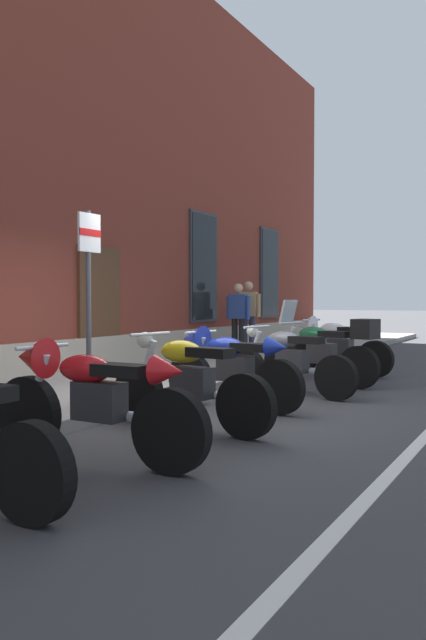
{
  "coord_description": "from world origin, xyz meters",
  "views": [
    {
      "loc": [
        -6.71,
        -4.3,
        1.36
      ],
      "look_at": [
        0.91,
        -0.08,
        1.07
      ],
      "focal_mm": 34.62,
      "sensor_mm": 36.0,
      "label": 1
    }
  ],
  "objects_px": {
    "pedestrian_blue_top": "(238,314)",
    "pedestrian_tan_coat": "(248,312)",
    "motorcycle_yellow_naked": "(187,383)",
    "motorcycle_green_touring": "(325,350)",
    "motorcycle_white_sport": "(334,343)",
    "parking_sign": "(89,279)",
    "motorcycle_grey_naked": "(288,361)",
    "motorcycle_red_sport": "(87,395)",
    "motorcycle_blue_sport": "(227,364)"
  },
  "relations": [
    {
      "from": "pedestrian_blue_top",
      "to": "motorcycle_red_sport",
      "type": "bearing_deg",
      "value": -161.43
    },
    {
      "from": "pedestrian_tan_coat",
      "to": "parking_sign",
      "type": "distance_m",
      "value": 7.95
    },
    {
      "from": "motorcycle_blue_sport",
      "to": "motorcycle_white_sport",
      "type": "height_order",
      "value": "motorcycle_white_sport"
    },
    {
      "from": "motorcycle_red_sport",
      "to": "motorcycle_yellow_naked",
      "type": "height_order",
      "value": "motorcycle_red_sport"
    },
    {
      "from": "motorcycle_green_touring",
      "to": "motorcycle_white_sport",
      "type": "relative_size",
      "value": 0.99
    },
    {
      "from": "parking_sign",
      "to": "pedestrian_tan_coat",
      "type": "bearing_deg",
      "value": 12.52
    },
    {
      "from": "parking_sign",
      "to": "pedestrian_blue_top",
      "type": "bearing_deg",
      "value": 13.04
    },
    {
      "from": "motorcycle_red_sport",
      "to": "motorcycle_yellow_naked",
      "type": "relative_size",
      "value": 1.06
    },
    {
      "from": "motorcycle_yellow_naked",
      "to": "motorcycle_white_sport",
      "type": "xyz_separation_m",
      "value": [
        5.36,
        0.16,
        0.08
      ]
    },
    {
      "from": "motorcycle_green_touring",
      "to": "pedestrian_tan_coat",
      "type": "height_order",
      "value": "pedestrian_tan_coat"
    },
    {
      "from": "motorcycle_yellow_naked",
      "to": "motorcycle_grey_naked",
      "type": "bearing_deg",
      "value": -0.66
    },
    {
      "from": "motorcycle_green_touring",
      "to": "pedestrian_tan_coat",
      "type": "bearing_deg",
      "value": 39.76
    },
    {
      "from": "motorcycle_yellow_naked",
      "to": "motorcycle_green_touring",
      "type": "relative_size",
      "value": 1.01
    },
    {
      "from": "pedestrian_blue_top",
      "to": "pedestrian_tan_coat",
      "type": "relative_size",
      "value": 0.96
    },
    {
      "from": "motorcycle_grey_naked",
      "to": "motorcycle_red_sport",
      "type": "bearing_deg",
      "value": 178.31
    },
    {
      "from": "motorcycle_grey_naked",
      "to": "pedestrian_tan_coat",
      "type": "xyz_separation_m",
      "value": [
        5.06,
        3.08,
        0.58
      ]
    },
    {
      "from": "motorcycle_grey_naked",
      "to": "pedestrian_tan_coat",
      "type": "distance_m",
      "value": 5.95
    },
    {
      "from": "motorcycle_white_sport",
      "to": "pedestrian_blue_top",
      "type": "relative_size",
      "value": 1.32
    },
    {
      "from": "motorcycle_yellow_naked",
      "to": "motorcycle_blue_sport",
      "type": "xyz_separation_m",
      "value": [
        1.35,
        0.24,
        0.06
      ]
    },
    {
      "from": "motorcycle_green_touring",
      "to": "motorcycle_white_sport",
      "type": "height_order",
      "value": "motorcycle_green_touring"
    },
    {
      "from": "motorcycle_yellow_naked",
      "to": "pedestrian_blue_top",
      "type": "height_order",
      "value": "pedestrian_blue_top"
    },
    {
      "from": "motorcycle_yellow_naked",
      "to": "motorcycle_white_sport",
      "type": "relative_size",
      "value": 0.99
    },
    {
      "from": "motorcycle_grey_naked",
      "to": "pedestrian_blue_top",
      "type": "relative_size",
      "value": 1.32
    },
    {
      "from": "motorcycle_yellow_naked",
      "to": "pedestrian_tan_coat",
      "type": "bearing_deg",
      "value": 21.42
    },
    {
      "from": "parking_sign",
      "to": "motorcycle_green_touring",
      "type": "bearing_deg",
      "value": -21.0
    },
    {
      "from": "motorcycle_white_sport",
      "to": "parking_sign",
      "type": "xyz_separation_m",
      "value": [
        -5.35,
        1.16,
        1.02
      ]
    },
    {
      "from": "motorcycle_red_sport",
      "to": "motorcycle_blue_sport",
      "type": "height_order",
      "value": "motorcycle_red_sport"
    },
    {
      "from": "pedestrian_blue_top",
      "to": "pedestrian_tan_coat",
      "type": "bearing_deg",
      "value": 7.09
    },
    {
      "from": "motorcycle_grey_naked",
      "to": "motorcycle_blue_sport",
      "type": "bearing_deg",
      "value": 168.83
    },
    {
      "from": "motorcycle_blue_sport",
      "to": "pedestrian_tan_coat",
      "type": "bearing_deg",
      "value": 23.66
    },
    {
      "from": "motorcycle_white_sport",
      "to": "pedestrian_blue_top",
      "type": "bearing_deg",
      "value": 58.62
    },
    {
      "from": "motorcycle_white_sport",
      "to": "parking_sign",
      "type": "relative_size",
      "value": 0.93
    },
    {
      "from": "pedestrian_tan_coat",
      "to": "parking_sign",
      "type": "bearing_deg",
      "value": -167.48
    },
    {
      "from": "motorcycle_yellow_naked",
      "to": "pedestrian_tan_coat",
      "type": "relative_size",
      "value": 1.25
    },
    {
      "from": "motorcycle_blue_sport",
      "to": "pedestrian_blue_top",
      "type": "xyz_separation_m",
      "value": [
        5.72,
        2.72,
        0.47
      ]
    },
    {
      "from": "motorcycle_red_sport",
      "to": "motorcycle_green_touring",
      "type": "distance_m",
      "value": 5.37
    },
    {
      "from": "motorcycle_white_sport",
      "to": "motorcycle_grey_naked",
      "type": "bearing_deg",
      "value": -175.86
    },
    {
      "from": "motorcycle_yellow_naked",
      "to": "motorcycle_green_touring",
      "type": "xyz_separation_m",
      "value": [
        3.9,
        -0.17,
        0.07
      ]
    },
    {
      "from": "motorcycle_red_sport",
      "to": "motorcycle_blue_sport",
      "type": "relative_size",
      "value": 1.09
    },
    {
      "from": "motorcycle_blue_sport",
      "to": "parking_sign",
      "type": "height_order",
      "value": "parking_sign"
    },
    {
      "from": "motorcycle_red_sport",
      "to": "pedestrian_blue_top",
      "type": "height_order",
      "value": "pedestrian_blue_top"
    },
    {
      "from": "motorcycle_yellow_naked",
      "to": "pedestrian_blue_top",
      "type": "distance_m",
      "value": 7.68
    },
    {
      "from": "motorcycle_grey_naked",
      "to": "motorcycle_white_sport",
      "type": "height_order",
      "value": "motorcycle_white_sport"
    },
    {
      "from": "motorcycle_red_sport",
      "to": "motorcycle_green_touring",
      "type": "height_order",
      "value": "motorcycle_green_touring"
    },
    {
      "from": "motorcycle_red_sport",
      "to": "parking_sign",
      "type": "relative_size",
      "value": 0.98
    },
    {
      "from": "motorcycle_yellow_naked",
      "to": "parking_sign",
      "type": "xyz_separation_m",
      "value": [
        0.02,
        1.33,
        1.1
      ]
    },
    {
      "from": "motorcycle_red_sport",
      "to": "motorcycle_green_touring",
      "type": "xyz_separation_m",
      "value": [
        5.37,
        -0.26,
        0.0
      ]
    },
    {
      "from": "motorcycle_red_sport",
      "to": "parking_sign",
      "type": "distance_m",
      "value": 2.19
    },
    {
      "from": "motorcycle_blue_sport",
      "to": "motorcycle_grey_naked",
      "type": "distance_m",
      "value": 1.38
    },
    {
      "from": "pedestrian_blue_top",
      "to": "pedestrian_tan_coat",
      "type": "xyz_separation_m",
      "value": [
        0.69,
        0.09,
        0.04
      ]
    }
  ]
}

